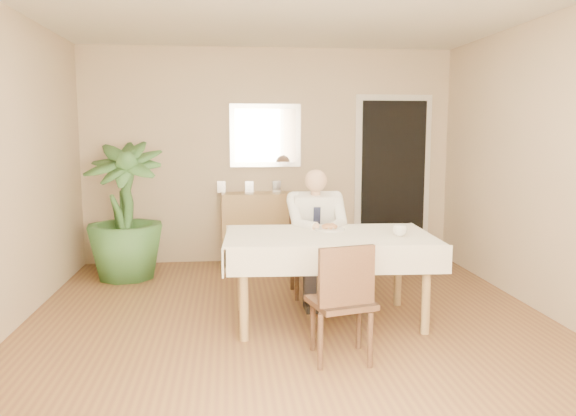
{
  "coord_description": "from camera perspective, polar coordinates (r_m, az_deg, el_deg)",
  "views": [
    {
      "loc": [
        -0.51,
        -4.38,
        1.6
      ],
      "look_at": [
        0.0,
        0.35,
        0.95
      ],
      "focal_mm": 35.0,
      "sensor_mm": 36.0,
      "label": 1
    }
  ],
  "objects": [
    {
      "name": "chair_near",
      "position": [
        3.92,
        5.62,
        -8.97
      ],
      "size": [
        0.49,
        0.49,
        0.85
      ],
      "rotation": [
        0.0,
        0.0,
        0.25
      ],
      "color": "#3C2717",
      "rests_on": "ground"
    },
    {
      "name": "potted_palm",
      "position": [
        6.33,
        -16.27,
        -0.29
      ],
      "size": [
        0.93,
        0.93,
        1.49
      ],
      "primitive_type": "imported",
      "rotation": [
        0.0,
        0.0,
        -0.12
      ],
      "color": "#315B29",
      "rests_on": "ground"
    },
    {
      "name": "window",
      "position": [
        1.98,
        8.75,
        3.31
      ],
      "size": [
        1.34,
        0.04,
        1.44
      ],
      "color": "white",
      "rests_on": "room"
    },
    {
      "name": "chair_far",
      "position": [
        5.58,
        2.5,
        -3.29
      ],
      "size": [
        0.46,
        0.46,
        0.93
      ],
      "rotation": [
        0.0,
        0.0,
        0.05
      ],
      "color": "#3C2717",
      "rests_on": "ground"
    },
    {
      "name": "seated_man",
      "position": [
        5.27,
        2.99,
        -2.16
      ],
      "size": [
        0.48,
        0.72,
        1.24
      ],
      "color": "white",
      "rests_on": "ground"
    },
    {
      "name": "fork",
      "position": [
        4.81,
        3.9,
        -2.08
      ],
      "size": [
        0.01,
        0.13,
        0.01
      ],
      "primitive_type": "cylinder",
      "rotation": [
        1.57,
        0.0,
        0.0
      ],
      "color": "silver",
      "rests_on": "dining_table"
    },
    {
      "name": "photo_frame_right",
      "position": [
        6.81,
        -1.16,
        2.2
      ],
      "size": [
        0.1,
        0.02,
        0.14
      ],
      "primitive_type": "cube",
      "color": "silver",
      "rests_on": "sideboard"
    },
    {
      "name": "food",
      "position": [
        4.87,
        4.24,
        -1.9
      ],
      "size": [
        0.14,
        0.14,
        0.06
      ],
      "primitive_type": "ellipsoid",
      "color": "#915F3A",
      "rests_on": "dining_table"
    },
    {
      "name": "coffee_mug",
      "position": [
        4.68,
        11.29,
        -2.23
      ],
      "size": [
        0.15,
        0.15,
        0.09
      ],
      "primitive_type": "imported",
      "rotation": [
        0.0,
        0.0,
        0.32
      ],
      "color": "white",
      "rests_on": "dining_table"
    },
    {
      "name": "photo_frame_left",
      "position": [
        6.81,
        -6.79,
        2.14
      ],
      "size": [
        0.1,
        0.02,
        0.14
      ],
      "primitive_type": "cube",
      "color": "silver",
      "rests_on": "sideboard"
    },
    {
      "name": "knife",
      "position": [
        4.82,
        4.84,
        -2.06
      ],
      "size": [
        0.01,
        0.13,
        0.01
      ],
      "primitive_type": "cylinder",
      "rotation": [
        1.57,
        0.0,
        0.0
      ],
      "color": "silver",
      "rests_on": "dining_table"
    },
    {
      "name": "mirror",
      "position": [
        6.86,
        -2.31,
        7.36
      ],
      "size": [
        0.86,
        0.04,
        0.76
      ],
      "color": "silver",
      "rests_on": "room"
    },
    {
      "name": "doorway",
      "position": [
        7.17,
        10.59,
        2.86
      ],
      "size": [
        0.96,
        0.07,
        2.1
      ],
      "color": "white",
      "rests_on": "ground"
    },
    {
      "name": "sideboard",
      "position": [
        6.82,
        -2.18,
        -2.07
      ],
      "size": [
        1.09,
        0.39,
        0.87
      ],
      "primitive_type": "cube",
      "rotation": [
        0.0,
        0.0,
        0.02
      ],
      "color": "olive",
      "rests_on": "ground"
    },
    {
      "name": "dining_table",
      "position": [
        4.7,
        4.13,
        -3.68
      ],
      "size": [
        1.76,
        1.1,
        0.75
      ],
      "rotation": [
        0.0,
        0.0,
        -0.05
      ],
      "color": "olive",
      "rests_on": "ground"
    },
    {
      "name": "photo_frame_center",
      "position": [
        6.77,
        -3.95,
        2.15
      ],
      "size": [
        0.1,
        0.02,
        0.14
      ],
      "primitive_type": "cube",
      "color": "silver",
      "rests_on": "sideboard"
    },
    {
      "name": "plate",
      "position": [
        4.87,
        4.24,
        -2.15
      ],
      "size": [
        0.26,
        0.26,
        0.02
      ],
      "primitive_type": "cylinder",
      "color": "white",
      "rests_on": "dining_table"
    },
    {
      "name": "room",
      "position": [
        4.42,
        0.48,
        3.89
      ],
      "size": [
        5.0,
        5.02,
        2.6
      ],
      "color": "brown",
      "rests_on": "ground"
    }
  ]
}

